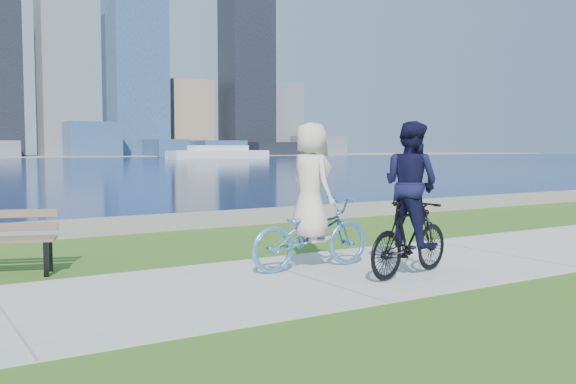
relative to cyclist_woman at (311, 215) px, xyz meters
name	(u,v)px	position (x,y,z in m)	size (l,w,h in m)	color
ground	(307,279)	(-0.40, -0.51, -0.85)	(320.00, 320.00, 0.00)	#325A17
concrete_path	(307,278)	(-0.40, -0.51, -0.84)	(80.00, 3.50, 0.02)	#A8A9A3
seawall	(155,223)	(-0.40, 5.69, -0.68)	(90.00, 0.50, 0.35)	gray
ferry_far	(218,153)	(39.03, 84.20, 0.05)	(16.05, 4.59, 2.18)	silver
cyclist_woman	(311,215)	(0.00, 0.00, 0.00)	(0.74, 2.08, 2.24)	#5191C5
cyclist_man	(410,211)	(0.92, -1.20, 0.11)	(0.92, 1.90, 2.23)	black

